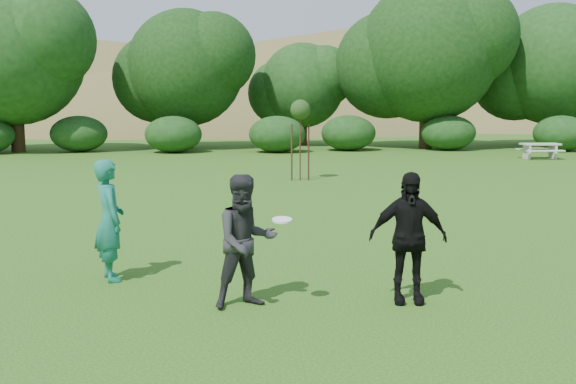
# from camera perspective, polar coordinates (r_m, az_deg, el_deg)

# --- Properties ---
(ground) EXTENTS (120.00, 120.00, 0.00)m
(ground) POSITION_cam_1_polar(r_m,az_deg,el_deg) (9.53, 1.37, -9.15)
(ground) COLOR #19470C
(ground) RESTS_ON ground
(player_teal) EXTENTS (0.71, 0.83, 1.93)m
(player_teal) POSITION_cam_1_polar(r_m,az_deg,el_deg) (10.49, -15.60, -2.43)
(player_teal) COLOR #186E5A
(player_teal) RESTS_ON ground
(player_grey) EXTENTS (1.07, 0.95, 1.84)m
(player_grey) POSITION_cam_1_polar(r_m,az_deg,el_deg) (8.82, -3.77, -4.39)
(player_grey) COLOR #27272A
(player_grey) RESTS_ON ground
(player_black) EXTENTS (1.12, 0.53, 1.86)m
(player_black) POSITION_cam_1_polar(r_m,az_deg,el_deg) (9.15, 10.61, -4.00)
(player_black) COLOR black
(player_black) RESTS_ON ground
(frisbee) EXTENTS (0.27, 0.27, 0.06)m
(frisbee) POSITION_cam_1_polar(r_m,az_deg,el_deg) (8.59, -0.53, -2.50)
(frisbee) COLOR white
(frisbee) RESTS_ON ground
(sapling) EXTENTS (0.70, 0.70, 2.85)m
(sapling) POSITION_cam_1_polar(r_m,az_deg,el_deg) (22.62, 1.10, 7.13)
(sapling) COLOR #402319
(sapling) RESTS_ON ground
(picnic_table) EXTENTS (1.80, 1.48, 0.76)m
(picnic_table) POSITION_cam_1_polar(r_m,az_deg,el_deg) (33.34, 21.49, 3.64)
(picnic_table) COLOR #B5B3A7
(picnic_table) RESTS_ON ground
(hillside) EXTENTS (150.00, 72.00, 52.00)m
(hillside) POSITION_cam_1_polar(r_m,az_deg,el_deg) (78.91, -3.97, -2.63)
(hillside) COLOR olive
(hillside) RESTS_ON ground
(tree_row) EXTENTS (53.92, 10.38, 9.62)m
(tree_row) POSITION_cam_1_polar(r_m,az_deg,el_deg) (38.02, 1.99, 11.27)
(tree_row) COLOR #3A2616
(tree_row) RESTS_ON ground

